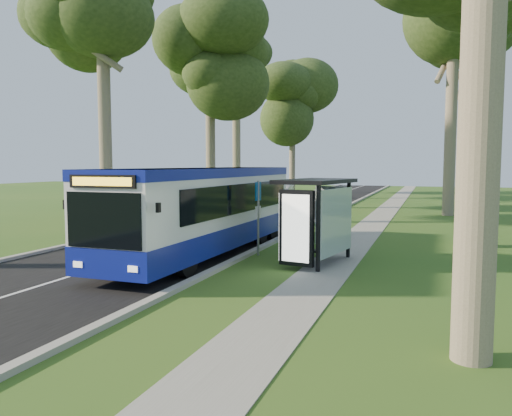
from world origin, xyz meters
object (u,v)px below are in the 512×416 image
at_px(litter_bin, 307,227).
at_px(car_white, 259,192).
at_px(bus_stop_sign, 258,209).
at_px(bus, 206,210).
at_px(bus_shelter, 317,205).
at_px(car_silver, 284,188).

distance_m(litter_bin, car_white, 23.98).
bearing_deg(car_white, bus_stop_sign, -74.48).
bearing_deg(bus, litter_bin, 63.27).
height_order(bus, bus_shelter, bus).
height_order(bus_stop_sign, litter_bin, bus_stop_sign).
bearing_deg(bus, bus_shelter, -8.00).
bearing_deg(car_white, bus_shelter, -70.95).
relative_size(litter_bin, car_silver, 0.24).
distance_m(litter_bin, car_silver, 29.88).
xyz_separation_m(litter_bin, car_white, (-9.69, 21.93, 0.16)).
bearing_deg(car_white, bus, -78.17).
relative_size(bus_shelter, car_silver, 0.78).
distance_m(bus, bus_stop_sign, 1.79).
relative_size(bus_stop_sign, bus_shelter, 0.77).
xyz_separation_m(bus, bus_stop_sign, (1.74, 0.41, 0.05)).
xyz_separation_m(bus, bus_shelter, (4.01, -0.62, 0.32)).
bearing_deg(car_silver, litter_bin, -79.72).
xyz_separation_m(bus_stop_sign, car_silver, (-8.62, 32.63, -0.89)).
bearing_deg(bus_shelter, litter_bin, 117.21).
height_order(bus_shelter, car_white, bus_shelter).
relative_size(bus, litter_bin, 11.08).
relative_size(bus_shelter, litter_bin, 3.26).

